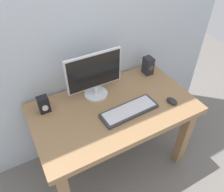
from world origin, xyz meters
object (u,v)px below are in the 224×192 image
desk (114,117)px  keyboard_primary (129,111)px  mouse (172,101)px  monitor (94,75)px  audio_controller (44,104)px  speaker_right (148,66)px

desk → keyboard_primary: (0.07, -0.11, 0.13)m
mouse → keyboard_primary: bearing=157.1°
mouse → desk: bearing=146.1°
mouse → monitor: bearing=130.6°
monitor → audio_controller: monitor is taller
desk → audio_controller: bearing=156.6°
monitor → keyboard_primary: monitor is taller
keyboard_primary → speaker_right: size_ratio=2.80×
mouse → audio_controller: 1.02m
keyboard_primary → desk: bearing=124.7°
audio_controller → speaker_right: bearing=2.1°
speaker_right → audio_controller: speaker_right is taller
audio_controller → mouse: bearing=-23.2°
audio_controller → keyboard_primary: bearing=-29.5°
speaker_right → audio_controller: size_ratio=1.20×
monitor → mouse: bearing=-38.4°
mouse → speaker_right: speaker_right is taller
desk → mouse: size_ratio=13.34×
desk → speaker_right: bearing=26.7°
desk → audio_controller: (-0.50, 0.22, 0.19)m
desk → keyboard_primary: size_ratio=2.78×
keyboard_primary → audio_controller: size_ratio=3.37×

